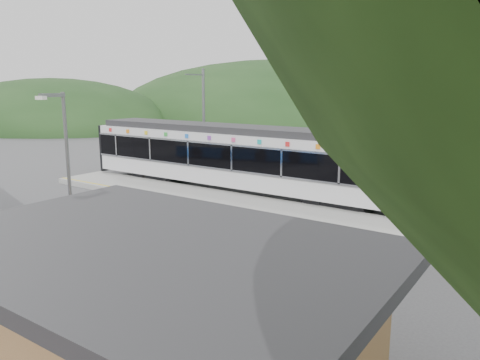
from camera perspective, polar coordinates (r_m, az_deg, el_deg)
The scene contains 9 objects.
ground at distance 20.39m, azimuth -4.31°, elevation -5.53°, with size 120.00×120.00×0.00m, color #4C4C4F.
hills at distance 22.10m, azimuth 17.38°, elevation -4.69°, with size 146.00×149.00×26.00m.
platform at distance 22.90m, azimuth 0.91°, elevation -3.20°, with size 26.00×3.20×0.30m, color #9E9E99.
yellow_line at distance 21.83m, azimuth -1.00°, elevation -3.51°, with size 26.00×0.10×0.01m, color yellow.
train at distance 25.96m, azimuth 0.05°, elevation 2.87°, with size 20.44×3.01×3.74m.
catenary_mast_west at distance 30.64m, azimuth -4.47°, elevation 7.14°, with size 0.18×1.80×7.00m.
catenary_mast_east at distance 24.35m, azimuth 22.08°, elevation 5.22°, with size 0.18×1.80×7.00m.
station_shelter at distance 9.84m, azimuth -10.67°, elevation -15.29°, with size 9.20×6.20×3.00m.
lamp_post at distance 17.06m, azimuth -20.59°, elevation 2.24°, with size 0.36×1.02×5.73m.
Camera 1 is at (12.37, -15.07, 5.96)m, focal length 35.00 mm.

